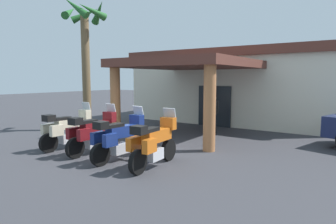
{
  "coord_description": "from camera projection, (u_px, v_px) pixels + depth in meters",
  "views": [
    {
      "loc": [
        6.62,
        -7.42,
        2.5
      ],
      "look_at": [
        0.24,
        2.01,
        1.2
      ],
      "focal_mm": 31.75,
      "sensor_mm": 36.0,
      "label": 1
    }
  ],
  "objects": [
    {
      "name": "ground_plane",
      "position": [
        129.0,
        152.0,
        10.07
      ],
      "size": [
        80.0,
        80.0,
        0.0
      ],
      "primitive_type": "plane",
      "color": "#38383D"
    },
    {
      "name": "motorcycle_orange",
      "position": [
        154.0,
        143.0,
        8.31
      ],
      "size": [
        0.72,
        2.21,
        1.61
      ],
      "rotation": [
        0.0,
        0.0,
        1.63
      ],
      "color": "black",
      "rests_on": "ground_plane"
    },
    {
      "name": "motel_building",
      "position": [
        232.0,
        85.0,
        17.25
      ],
      "size": [
        11.59,
        10.77,
        4.05
      ],
      "rotation": [
        0.0,
        0.0,
        -0.01
      ],
      "color": "silver",
      "rests_on": "ground_plane"
    },
    {
      "name": "palm_tree_roadside",
      "position": [
        85.0,
        41.0,
        14.0
      ],
      "size": [
        2.08,
        2.15,
        6.21
      ],
      "color": "brown",
      "rests_on": "ground_plane"
    },
    {
      "name": "motorcycle_maroon",
      "position": [
        93.0,
        133.0,
        9.84
      ],
      "size": [
        0.7,
        2.21,
        1.61
      ],
      "rotation": [
        0.0,
        0.0,
        1.58
      ],
      "color": "black",
      "rests_on": "ground_plane"
    },
    {
      "name": "pedestrian",
      "position": [
        213.0,
        111.0,
        13.49
      ],
      "size": [
        0.32,
        0.47,
        1.72
      ],
      "rotation": [
        0.0,
        0.0,
        2.61
      ],
      "color": "black",
      "rests_on": "ground_plane"
    },
    {
      "name": "motorcycle_cream",
      "position": [
        67.0,
        129.0,
        10.54
      ],
      "size": [
        0.71,
        2.21,
        1.61
      ],
      "rotation": [
        0.0,
        0.0,
        1.54
      ],
      "color": "black",
      "rests_on": "ground_plane"
    },
    {
      "name": "motorcycle_blue",
      "position": [
        119.0,
        138.0,
        9.01
      ],
      "size": [
        0.72,
        2.21,
        1.61
      ],
      "rotation": [
        0.0,
        0.0,
        1.52
      ],
      "color": "black",
      "rests_on": "ground_plane"
    }
  ]
}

